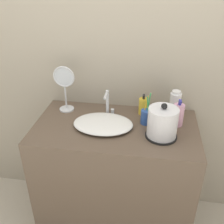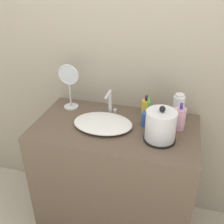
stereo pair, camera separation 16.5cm
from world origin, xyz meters
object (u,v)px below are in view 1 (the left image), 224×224
(faucet, at_px, (108,102))
(vanity_mirror, at_px, (65,86))
(mouthwash_bottle, at_px, (175,104))
(lotion_bottle, at_px, (143,106))
(electric_kettle, at_px, (162,124))
(toothbrush_cup, at_px, (146,116))
(shampoo_bottle, at_px, (178,115))

(faucet, relative_size, vanity_mirror, 0.55)
(mouthwash_bottle, relative_size, vanity_mirror, 0.58)
(faucet, height_order, lotion_bottle, faucet)
(vanity_mirror, bearing_deg, mouthwash_bottle, 2.09)
(electric_kettle, relative_size, vanity_mirror, 0.69)
(electric_kettle, bearing_deg, mouthwash_bottle, 72.11)
(electric_kettle, xyz_separation_m, toothbrush_cup, (-0.10, 0.14, -0.04))
(toothbrush_cup, bearing_deg, electric_kettle, -54.47)
(shampoo_bottle, bearing_deg, mouthwash_bottle, 98.14)
(shampoo_bottle, relative_size, mouthwash_bottle, 0.97)
(faucet, xyz_separation_m, lotion_bottle, (0.24, 0.05, -0.04))
(lotion_bottle, height_order, mouthwash_bottle, mouthwash_bottle)
(mouthwash_bottle, bearing_deg, shampoo_bottle, -81.86)
(toothbrush_cup, bearing_deg, vanity_mirror, 169.97)
(electric_kettle, xyz_separation_m, mouthwash_bottle, (0.09, 0.27, 0.00))
(faucet, xyz_separation_m, vanity_mirror, (-0.31, 0.03, 0.09))
(lotion_bottle, bearing_deg, shampoo_bottle, -26.08)
(toothbrush_cup, relative_size, vanity_mirror, 0.68)
(lotion_bottle, bearing_deg, electric_kettle, -64.57)
(faucet, relative_size, electric_kettle, 0.79)
(mouthwash_bottle, bearing_deg, faucet, -173.00)
(mouthwash_bottle, xyz_separation_m, vanity_mirror, (-0.75, -0.03, 0.10))
(shampoo_bottle, distance_m, mouthwash_bottle, 0.12)
(faucet, distance_m, vanity_mirror, 0.32)
(toothbrush_cup, distance_m, lotion_bottle, 0.13)
(faucet, xyz_separation_m, electric_kettle, (0.36, -0.21, -0.01))
(toothbrush_cup, xyz_separation_m, mouthwash_bottle, (0.19, 0.13, 0.04))
(vanity_mirror, bearing_deg, lotion_bottle, 2.37)
(mouthwash_bottle, height_order, vanity_mirror, vanity_mirror)
(faucet, xyz_separation_m, mouthwash_bottle, (0.45, 0.06, -0.01))
(faucet, distance_m, mouthwash_bottle, 0.45)
(toothbrush_cup, relative_size, mouthwash_bottle, 1.18)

